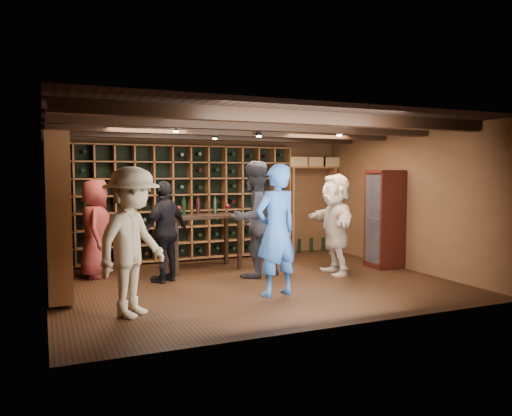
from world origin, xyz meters
name	(u,v)px	position (x,y,z in m)	size (l,w,h in m)	color
ground	(252,282)	(0.00, 0.00, 0.00)	(6.00, 6.00, 0.00)	black
room_shell	(250,129)	(0.00, 0.05, 2.42)	(6.00, 6.00, 6.00)	brown
wine_rack_back	(181,203)	(-0.52, 2.33, 1.15)	(4.65, 0.30, 2.20)	brown
wine_rack_left	(56,212)	(-2.83, 0.82, 1.15)	(0.30, 2.65, 2.20)	brown
crate_shelf	(312,180)	(2.41, 2.32, 1.57)	(1.20, 0.32, 2.07)	brown
display_cabinet	(385,221)	(2.71, 0.20, 0.86)	(0.55, 0.50, 1.75)	#330E0A
man_blue_shirt	(276,230)	(-0.02, -0.92, 0.93)	(0.67, 0.44, 1.85)	navy
man_grey_suit	(254,219)	(0.21, 0.41, 0.96)	(0.93, 0.73, 1.92)	black
guest_red_floral	(95,228)	(-2.22, 1.38, 0.81)	(0.80, 0.52, 1.63)	maroon
guest_woman_black	(166,232)	(-1.23, 0.59, 0.80)	(0.94, 0.39, 1.60)	black
guest_khaki	(132,242)	(-2.04, -1.15, 0.90)	(1.16, 0.67, 1.80)	gray
guest_beige	(335,224)	(1.59, 0.08, 0.86)	(1.59, 0.51, 1.72)	tan
tasting_table	(202,222)	(-0.40, 1.32, 0.86)	(1.37, 0.79, 1.27)	black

